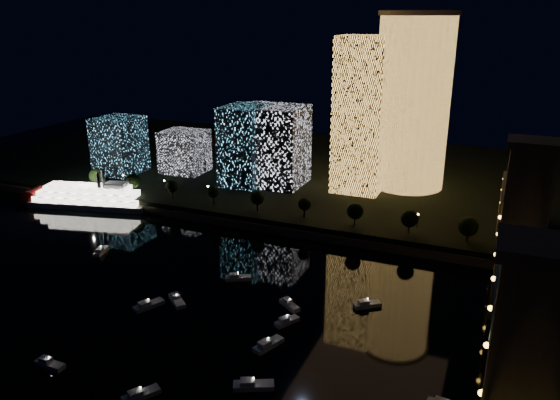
% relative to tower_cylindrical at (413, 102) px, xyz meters
% --- Properties ---
extents(ground, '(520.00, 520.00, 0.00)m').
position_rel_tower_cylindrical_xyz_m(ground, '(-18.54, -145.86, -43.16)').
color(ground, black).
rests_on(ground, ground).
extents(far_bank, '(420.00, 160.00, 5.00)m').
position_rel_tower_cylindrical_xyz_m(far_bank, '(-18.54, 14.14, -40.66)').
color(far_bank, black).
rests_on(far_bank, ground).
extents(seawall, '(420.00, 6.00, 3.00)m').
position_rel_tower_cylindrical_xyz_m(seawall, '(-18.54, -63.86, -41.66)').
color(seawall, '#6B5E4C').
rests_on(seawall, ground).
extents(tower_cylindrical, '(34.00, 34.00, 76.07)m').
position_rel_tower_cylindrical_xyz_m(tower_cylindrical, '(0.00, 0.00, 0.00)').
color(tower_cylindrical, '#FCB450').
rests_on(tower_cylindrical, far_bank).
extents(tower_rectangular, '(20.88, 20.88, 66.43)m').
position_rel_tower_cylindrical_xyz_m(tower_rectangular, '(-18.96, -14.54, -4.95)').
color(tower_rectangular, '#FCB450').
rests_on(tower_rectangular, far_bank).
extents(midrise_blocks, '(100.91, 35.47, 35.83)m').
position_rel_tower_cylindrical_xyz_m(midrise_blocks, '(-82.07, -23.65, -22.09)').
color(midrise_blocks, silver).
rests_on(midrise_blocks, far_bank).
extents(truss_bridge, '(13.00, 266.00, 50.00)m').
position_rel_tower_cylindrical_xyz_m(truss_bridge, '(46.45, -142.13, -26.91)').
color(truss_bridge, navy).
rests_on(truss_bridge, ground).
extents(riverboat, '(56.67, 23.77, 16.76)m').
position_rel_tower_cylindrical_xyz_m(riverboat, '(-126.37, -69.61, -38.86)').
color(riverboat, silver).
rests_on(riverboat, ground).
extents(motorboats, '(129.17, 66.19, 2.78)m').
position_rel_tower_cylindrical_xyz_m(motorboats, '(-20.28, -133.36, -42.35)').
color(motorboats, silver).
rests_on(motorboats, ground).
extents(esplanade_trees, '(166.84, 6.86, 8.93)m').
position_rel_tower_cylindrical_xyz_m(esplanade_trees, '(-47.85, -57.86, -32.69)').
color(esplanade_trees, black).
rests_on(esplanade_trees, far_bank).
extents(street_lamps, '(132.70, 0.70, 5.65)m').
position_rel_tower_cylindrical_xyz_m(street_lamps, '(-52.54, -51.86, -34.14)').
color(street_lamps, black).
rests_on(street_lamps, far_bank).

